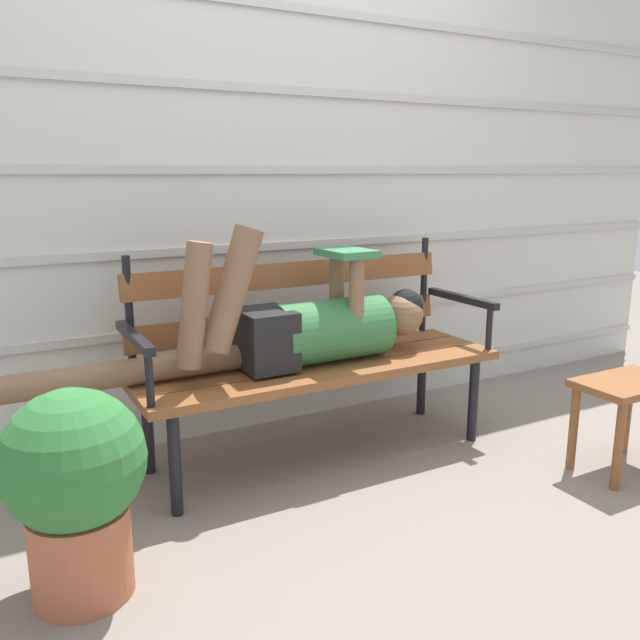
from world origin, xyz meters
TOP-DOWN VIEW (x-y plane):
  - ground_plane at (0.00, 0.00)m, footprint 12.00×12.00m
  - house_siding at (0.00, 0.55)m, footprint 5.28×0.08m
  - park_bench at (-0.00, 0.14)m, footprint 1.56×0.50m
  - reclining_person at (-0.09, 0.07)m, footprint 1.72×0.26m
  - footstool at (1.02, -0.65)m, footprint 0.42×0.26m
  - potted_plant at (-1.05, -0.43)m, footprint 0.40×0.40m

SIDE VIEW (x-z plane):
  - ground_plane at x=0.00m, z-range 0.00..0.00m
  - footstool at x=1.02m, z-range 0.11..0.49m
  - potted_plant at x=-1.05m, z-range 0.04..0.66m
  - park_bench at x=0.00m, z-range 0.03..0.91m
  - reclining_person at x=-0.09m, z-range 0.29..0.88m
  - house_siding at x=0.00m, z-range 0.00..2.41m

